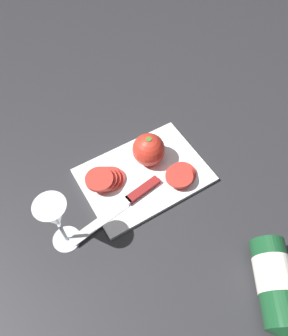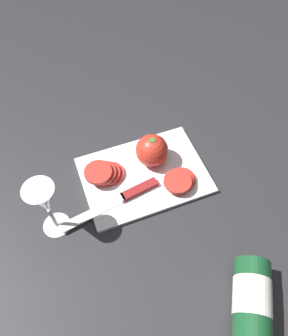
{
  "view_description": "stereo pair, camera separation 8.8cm",
  "coord_description": "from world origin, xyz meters",
  "px_view_note": "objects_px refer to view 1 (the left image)",
  "views": [
    {
      "loc": [
        -0.27,
        -0.38,
        0.78
      ],
      "look_at": [
        -0.02,
        0.04,
        0.04
      ],
      "focal_mm": 35.0,
      "sensor_mm": 36.0,
      "label": 1
    },
    {
      "loc": [
        -0.19,
        -0.42,
        0.78
      ],
      "look_at": [
        -0.02,
        0.04,
        0.04
      ],
      "focal_mm": 35.0,
      "sensor_mm": 36.0,
      "label": 2
    }
  ],
  "objects_px": {
    "tomato_slice_stack_near": "(105,179)",
    "tomato_slice_stack_far": "(181,175)",
    "wine_glass": "(55,217)",
    "whole_tomato": "(149,149)",
    "knife": "(134,197)",
    "wine_bottle": "(276,287)"
  },
  "relations": [
    {
      "from": "tomato_slice_stack_near",
      "to": "tomato_slice_stack_far",
      "type": "distance_m",
      "value": 0.2
    },
    {
      "from": "wine_glass",
      "to": "whole_tomato",
      "type": "distance_m",
      "value": 0.32
    },
    {
      "from": "tomato_slice_stack_near",
      "to": "knife",
      "type": "bearing_deg",
      "value": -62.26
    },
    {
      "from": "tomato_slice_stack_near",
      "to": "whole_tomato",
      "type": "bearing_deg",
      "value": 2.68
    },
    {
      "from": "whole_tomato",
      "to": "knife",
      "type": "distance_m",
      "value": 0.14
    },
    {
      "from": "knife",
      "to": "tomato_slice_stack_far",
      "type": "bearing_deg",
      "value": 166.54
    },
    {
      "from": "wine_bottle",
      "to": "wine_glass",
      "type": "distance_m",
      "value": 0.5
    },
    {
      "from": "wine_bottle",
      "to": "knife",
      "type": "relative_size",
      "value": 1.06
    },
    {
      "from": "whole_tomato",
      "to": "tomato_slice_stack_near",
      "type": "height_order",
      "value": "whole_tomato"
    },
    {
      "from": "wine_bottle",
      "to": "wine_glass",
      "type": "xyz_separation_m",
      "value": [
        -0.35,
        0.35,
        0.09
      ]
    },
    {
      "from": "wine_bottle",
      "to": "whole_tomato",
      "type": "distance_m",
      "value": 0.45
    },
    {
      "from": "tomato_slice_stack_far",
      "to": "wine_glass",
      "type": "bearing_deg",
      "value": 179.52
    },
    {
      "from": "wine_glass",
      "to": "knife",
      "type": "height_order",
      "value": "wine_glass"
    },
    {
      "from": "knife",
      "to": "tomato_slice_stack_near",
      "type": "xyz_separation_m",
      "value": [
        -0.04,
        0.08,
        0.01
      ]
    },
    {
      "from": "tomato_slice_stack_near",
      "to": "tomato_slice_stack_far",
      "type": "height_order",
      "value": "tomato_slice_stack_near"
    },
    {
      "from": "tomato_slice_stack_near",
      "to": "wine_glass",
      "type": "bearing_deg",
      "value": -150.45
    },
    {
      "from": "wine_bottle",
      "to": "tomato_slice_stack_far",
      "type": "distance_m",
      "value": 0.35
    },
    {
      "from": "wine_bottle",
      "to": "whole_tomato",
      "type": "xyz_separation_m",
      "value": [
        -0.05,
        0.45,
        0.02
      ]
    },
    {
      "from": "wine_glass",
      "to": "whole_tomato",
      "type": "bearing_deg",
      "value": 17.82
    },
    {
      "from": "whole_tomato",
      "to": "knife",
      "type": "xyz_separation_m",
      "value": [
        -0.1,
        -0.09,
        -0.04
      ]
    },
    {
      "from": "whole_tomato",
      "to": "tomato_slice_stack_far",
      "type": "bearing_deg",
      "value": -66.6
    },
    {
      "from": "wine_glass",
      "to": "tomato_slice_stack_near",
      "type": "xyz_separation_m",
      "value": [
        0.16,
        0.09,
        -0.1
      ]
    }
  ]
}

